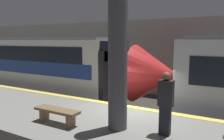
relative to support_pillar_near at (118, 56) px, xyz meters
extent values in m
plane|color=#33302D|center=(-0.39, 2.15, -3.20)|extent=(120.00, 120.00, 0.00)
cube|color=#EAD14C|center=(-0.39, 2.00, -2.06)|extent=(40.00, 0.30, 0.01)
cube|color=#9E998E|center=(-0.39, 8.66, -0.71)|extent=(50.00, 0.15, 4.98)
cylinder|color=#47474C|center=(0.00, 0.00, 0.00)|extent=(0.54, 0.54, 4.13)
cone|color=red|center=(-0.33, 4.61, -1.19)|extent=(2.20, 2.82, 2.82)
sphere|color=#F2EFCC|center=(-1.28, 4.61, -1.64)|extent=(0.20, 0.20, 0.20)
cube|color=black|center=(-11.46, 4.61, -2.87)|extent=(16.18, 2.43, 0.67)
cube|color=silver|center=(-11.46, 4.61, -1.04)|extent=(17.59, 2.97, 2.99)
cube|color=black|center=(-2.54, 4.61, -1.28)|extent=(0.25, 2.91, 2.39)
cube|color=black|center=(-2.54, 4.61, -0.09)|extent=(0.25, 2.61, 0.96)
sphere|color=#EA4C42|center=(-2.38, 3.94, -1.70)|extent=(0.18, 0.18, 0.18)
sphere|color=#EA4C42|center=(-2.38, 5.27, -1.70)|extent=(0.18, 0.18, 0.18)
cube|color=#4C4C51|center=(-11.46, 4.61, 0.52)|extent=(16.89, 2.14, 0.14)
cube|color=black|center=(1.30, 0.22, -1.67)|extent=(0.28, 0.20, 0.78)
cube|color=#232328|center=(1.30, 0.22, -0.94)|extent=(0.38, 0.24, 0.68)
sphere|color=brown|center=(1.30, 0.22, -0.49)|extent=(0.22, 0.22, 0.22)
cube|color=brown|center=(-2.28, -0.58, -1.86)|extent=(0.10, 0.32, 0.41)
cube|color=brown|center=(-1.23, -0.58, -1.86)|extent=(0.10, 0.32, 0.41)
cube|color=brown|center=(-1.75, -0.58, -1.65)|extent=(1.50, 0.40, 0.08)
camera|label=1|loc=(2.75, -5.28, 0.42)|focal=35.00mm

